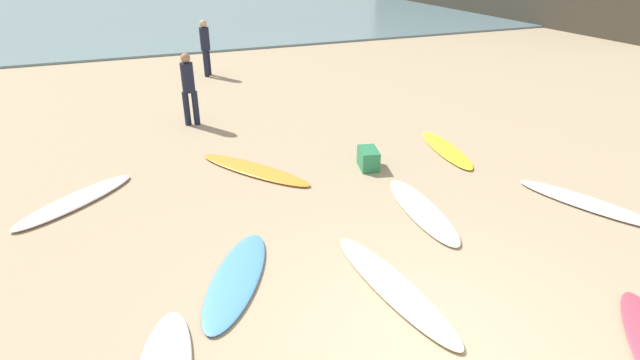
{
  "coord_description": "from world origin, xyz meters",
  "views": [
    {
      "loc": [
        -2.47,
        -3.51,
        4.15
      ],
      "look_at": [
        0.15,
        3.74,
        0.3
      ],
      "focal_mm": 28.83,
      "sensor_mm": 36.0,
      "label": 1
    }
  ],
  "objects": [
    {
      "name": "beachgoer_near",
      "position": [
        -1.43,
        8.0,
        0.91
      ],
      "size": [
        0.34,
        0.32,
        1.64
      ],
      "rotation": [
        0.0,
        0.0,
        2.97
      ],
      "color": "#191E33",
      "rests_on": "ground_plane"
    },
    {
      "name": "surfboard_0",
      "position": [
        -3.75,
        4.88,
        0.04
      ],
      "size": [
        2.06,
        1.84,
        0.09
      ],
      "primitive_type": "ellipsoid",
      "rotation": [
        0.0,
        0.0,
        -0.88
      ],
      "color": "silver",
      "rests_on": "ground_plane"
    },
    {
      "name": "beach_cooler",
      "position": [
        1.4,
        4.49,
        0.19
      ],
      "size": [
        0.43,
        0.59,
        0.37
      ],
      "primitive_type": "cube",
      "rotation": [
        0.0,
        0.0,
        1.37
      ],
      "color": "#287F51",
      "rests_on": "ground_plane"
    },
    {
      "name": "surfboard_5",
      "position": [
        4.17,
        1.93,
        0.04
      ],
      "size": [
        1.42,
        2.3,
        0.08
      ],
      "primitive_type": "ellipsoid",
      "rotation": [
        0.0,
        0.0,
        3.58
      ],
      "color": "white",
      "rests_on": "ground_plane"
    },
    {
      "name": "ground_plane",
      "position": [
        0.0,
        0.0,
        0.0
      ],
      "size": [
        120.0,
        120.0,
        0.0
      ],
      "primitive_type": "plane",
      "color": "tan"
    },
    {
      "name": "beachgoer_mid",
      "position": [
        -0.43,
        12.17,
        0.91
      ],
      "size": [
        0.38,
        0.38,
        1.65
      ],
      "rotation": [
        0.0,
        0.0,
        1.07
      ],
      "color": "#191E33",
      "rests_on": "ground_plane"
    },
    {
      "name": "surfboard_2",
      "position": [
        3.22,
        4.65,
        0.04
      ],
      "size": [
        0.69,
        2.05,
        0.07
      ],
      "primitive_type": "ellipsoid",
      "rotation": [
        0.0,
        0.0,
        3.04
      ],
      "color": "yellow",
      "rests_on": "ground_plane"
    },
    {
      "name": "surfboard_7",
      "position": [
        -0.68,
        5.06,
        0.04
      ],
      "size": [
        1.91,
        2.29,
        0.07
      ],
      "primitive_type": "ellipsoid",
      "rotation": [
        0.0,
        0.0,
        3.79
      ],
      "color": "orange",
      "rests_on": "ground_plane"
    },
    {
      "name": "surfboard_1",
      "position": [
        0.17,
        1.06,
        0.04
      ],
      "size": [
        0.86,
        2.57,
        0.09
      ],
      "primitive_type": "ellipsoid",
      "rotation": [
        0.0,
        0.0,
        3.29
      ],
      "color": "#EFEEC8",
      "rests_on": "ground_plane"
    },
    {
      "name": "surfboard_6",
      "position": [
        -1.67,
        1.91,
        0.04
      ],
      "size": [
        1.49,
        2.15,
        0.08
      ],
      "primitive_type": "ellipsoid",
      "rotation": [
        0.0,
        0.0,
        -0.47
      ],
      "color": "#4D96DB",
      "rests_on": "ground_plane"
    },
    {
      "name": "surfboard_8",
      "position": [
        1.5,
        2.66,
        0.04
      ],
      "size": [
        0.7,
        2.26,
        0.08
      ],
      "primitive_type": "ellipsoid",
      "rotation": [
        0.0,
        0.0,
        3.08
      ],
      "color": "silver",
      "rests_on": "ground_plane"
    }
  ]
}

